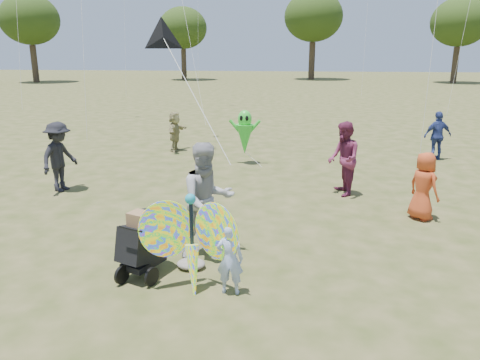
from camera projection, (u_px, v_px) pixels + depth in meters
name	position (u px, v px, depth m)	size (l,w,h in m)	color
ground	(240.00, 266.00, 7.97)	(160.00, 160.00, 0.00)	#51592B
child_girl	(230.00, 259.00, 6.94)	(0.40, 0.26, 1.11)	#9DB1DE
adult_man	(207.00, 201.00, 8.12)	(1.00, 0.78, 2.05)	#97959B
grey_bag	(191.00, 264.00, 7.87)	(0.48, 0.39, 0.15)	gray
crowd_a	(424.00, 186.00, 10.02)	(0.72, 0.47, 1.48)	#BB421E
crowd_b	(59.00, 157.00, 12.04)	(1.17, 0.67, 1.81)	black
crowd_c	(437.00, 136.00, 15.57)	(0.95, 0.40, 1.62)	navy
crowd_d	(175.00, 131.00, 16.96)	(1.33, 0.42, 1.44)	#988F5D
crowd_e	(344.00, 159.00, 11.68)	(0.91, 0.71, 1.87)	#6A2342
jogging_stroller	(143.00, 238.00, 7.55)	(0.75, 1.14, 1.09)	black
butterfly_kite	(192.00, 243.00, 7.00)	(1.74, 0.75, 1.72)	#F52658
delta_kite_rig	(164.00, 39.00, 8.90)	(1.95, 1.67, 2.54)	black
alien_kite	(245.00, 134.00, 14.96)	(1.12, 0.69, 1.74)	green
tree_line	(331.00, 18.00, 48.68)	(91.78, 33.60, 10.79)	#3A2D21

